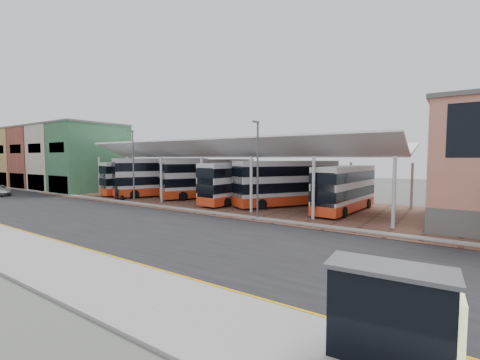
{
  "coord_description": "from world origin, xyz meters",
  "views": [
    {
      "loc": [
        15.62,
        -16.43,
        5.1
      ],
      "look_at": [
        -0.49,
        7.39,
        3.09
      ],
      "focal_mm": 24.0,
      "sensor_mm": 36.0,
      "label": 1
    }
  ],
  "objects_px": {
    "bus_4": "(287,183)",
    "pedestrian": "(117,193)",
    "bus_2": "(208,179)",
    "bus_shelter": "(400,308)",
    "bus_0": "(142,178)",
    "bus_5": "(345,189)",
    "bus_3": "(238,183)",
    "bus_1": "(162,177)"
  },
  "relations": [
    {
      "from": "bus_0",
      "to": "bus_shelter",
      "type": "height_order",
      "value": "bus_0"
    },
    {
      "from": "bus_3",
      "to": "bus_4",
      "type": "bearing_deg",
      "value": 12.61
    },
    {
      "from": "bus_0",
      "to": "bus_shelter",
      "type": "xyz_separation_m",
      "value": [
        35.42,
        -21.22,
        -0.66
      ]
    },
    {
      "from": "bus_2",
      "to": "bus_3",
      "type": "relative_size",
      "value": 1.06
    },
    {
      "from": "bus_0",
      "to": "bus_4",
      "type": "relative_size",
      "value": 1.0
    },
    {
      "from": "bus_3",
      "to": "bus_4",
      "type": "height_order",
      "value": "bus_4"
    },
    {
      "from": "bus_1",
      "to": "bus_5",
      "type": "distance_m",
      "value": 23.74
    },
    {
      "from": "pedestrian",
      "to": "bus_2",
      "type": "bearing_deg",
      "value": -43.25
    },
    {
      "from": "bus_3",
      "to": "bus_2",
      "type": "bearing_deg",
      "value": 168.56
    },
    {
      "from": "bus_1",
      "to": "bus_2",
      "type": "distance_m",
      "value": 6.64
    },
    {
      "from": "bus_2",
      "to": "pedestrian",
      "type": "xyz_separation_m",
      "value": [
        -7.35,
        -8.03,
        -1.56
      ]
    },
    {
      "from": "bus_shelter",
      "to": "bus_2",
      "type": "bearing_deg",
      "value": 133.65
    },
    {
      "from": "bus_2",
      "to": "pedestrian",
      "type": "bearing_deg",
      "value": -104.27
    },
    {
      "from": "bus_shelter",
      "to": "pedestrian",
      "type": "bearing_deg",
      "value": 151.42
    },
    {
      "from": "pedestrian",
      "to": "bus_shelter",
      "type": "relative_size",
      "value": 0.56
    },
    {
      "from": "bus_1",
      "to": "bus_3",
      "type": "height_order",
      "value": "bus_1"
    },
    {
      "from": "bus_4",
      "to": "pedestrian",
      "type": "height_order",
      "value": "bus_4"
    },
    {
      "from": "bus_0",
      "to": "bus_4",
      "type": "xyz_separation_m",
      "value": [
        21.69,
        1.2,
        0.13
      ]
    },
    {
      "from": "bus_0",
      "to": "pedestrian",
      "type": "xyz_separation_m",
      "value": [
        3.09,
        -6.17,
        -1.36
      ]
    },
    {
      "from": "bus_2",
      "to": "bus_3",
      "type": "xyz_separation_m",
      "value": [
        5.69,
        -1.53,
        -0.19
      ]
    },
    {
      "from": "bus_3",
      "to": "bus_shelter",
      "type": "distance_m",
      "value": 28.93
    },
    {
      "from": "bus_1",
      "to": "pedestrian",
      "type": "xyz_separation_m",
      "value": [
        -0.99,
        -6.12,
        -1.62
      ]
    },
    {
      "from": "bus_2",
      "to": "bus_4",
      "type": "distance_m",
      "value": 11.27
    },
    {
      "from": "pedestrian",
      "to": "bus_1",
      "type": "bearing_deg",
      "value": -10.0
    },
    {
      "from": "bus_5",
      "to": "bus_0",
      "type": "bearing_deg",
      "value": -173.68
    },
    {
      "from": "bus_5",
      "to": "bus_shelter",
      "type": "xyz_separation_m",
      "value": [
        7.62,
        -22.21,
        -0.56
      ]
    },
    {
      "from": "bus_2",
      "to": "bus_5",
      "type": "relative_size",
      "value": 1.11
    },
    {
      "from": "bus_0",
      "to": "bus_1",
      "type": "xyz_separation_m",
      "value": [
        4.08,
        -0.04,
        0.25
      ]
    },
    {
      "from": "pedestrian",
      "to": "bus_shelter",
      "type": "height_order",
      "value": "bus_shelter"
    },
    {
      "from": "bus_3",
      "to": "bus_shelter",
      "type": "relative_size",
      "value": 3.63
    },
    {
      "from": "bus_0",
      "to": "bus_3",
      "type": "height_order",
      "value": "bus_3"
    },
    {
      "from": "bus_5",
      "to": "bus_1",
      "type": "bearing_deg",
      "value": -173.22
    },
    {
      "from": "bus_0",
      "to": "bus_5",
      "type": "distance_m",
      "value": 27.81
    },
    {
      "from": "bus_4",
      "to": "pedestrian",
      "type": "relative_size",
      "value": 6.55
    },
    {
      "from": "bus_3",
      "to": "pedestrian",
      "type": "height_order",
      "value": "bus_3"
    },
    {
      "from": "bus_1",
      "to": "bus_3",
      "type": "relative_size",
      "value": 1.1
    },
    {
      "from": "bus_3",
      "to": "pedestrian",
      "type": "distance_m",
      "value": 14.63
    },
    {
      "from": "bus_0",
      "to": "bus_5",
      "type": "bearing_deg",
      "value": 14.82
    },
    {
      "from": "bus_4",
      "to": "pedestrian",
      "type": "distance_m",
      "value": 20.06
    },
    {
      "from": "bus_2",
      "to": "bus_shelter",
      "type": "height_order",
      "value": "bus_2"
    },
    {
      "from": "bus_2",
      "to": "bus_shelter",
      "type": "relative_size",
      "value": 3.85
    },
    {
      "from": "bus_shelter",
      "to": "bus_4",
      "type": "bearing_deg",
      "value": 117.87
    }
  ]
}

